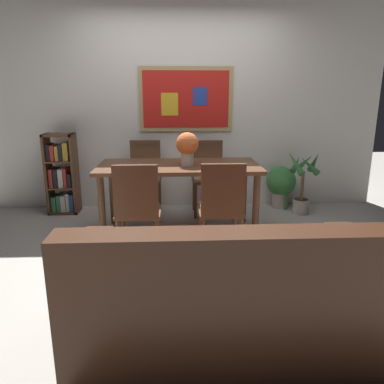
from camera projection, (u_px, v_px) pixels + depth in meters
ground_plane at (186, 251)px, 3.59m from camera, size 12.00×12.00×0.00m
wall_back_with_painting at (181, 108)px, 4.77m from camera, size 5.20×0.14×2.60m
dining_table at (179, 173)px, 3.91m from camera, size 1.70×0.82×0.75m
dining_chair_near_left at (137, 205)px, 3.23m from camera, size 0.40×0.41×0.91m
dining_chair_far_right at (208, 171)px, 4.63m from camera, size 0.40×0.41×0.91m
dining_chair_far_left at (145, 171)px, 4.64m from camera, size 0.40×0.41×0.91m
dining_chair_near_right at (221, 203)px, 3.29m from camera, size 0.40×0.41×0.91m
leather_couch at (229, 301)px, 2.14m from camera, size 1.80×0.84×0.84m
bookshelf at (62, 176)px, 4.64m from camera, size 0.36×0.28×1.01m
potted_ivy at (281, 184)px, 4.88m from camera, size 0.38×0.38×0.61m
potted_palm at (302, 184)px, 4.61m from camera, size 0.40×0.39×0.81m
flower_vase at (187, 146)px, 3.80m from camera, size 0.23×0.23×0.34m
tv_remote at (209, 165)px, 3.81m from camera, size 0.16×0.10×0.02m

